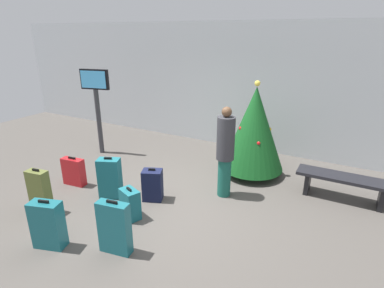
{
  "coord_description": "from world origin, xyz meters",
  "views": [
    {
      "loc": [
        2.83,
        -4.13,
        3.0
      ],
      "look_at": [
        0.06,
        0.91,
        0.9
      ],
      "focal_mm": 28.96,
      "sensor_mm": 36.0,
      "label": 1
    }
  ],
  "objects_px": {
    "suitcase_2": "(114,228)",
    "waiting_bench": "(344,182)",
    "suitcase_1": "(130,204)",
    "traveller_0": "(225,150)",
    "flight_info_kiosk": "(96,98)",
    "suitcase_3": "(74,172)",
    "suitcase_0": "(48,225)",
    "suitcase_4": "(110,178)",
    "holiday_tree": "(254,129)",
    "suitcase_5": "(40,192)",
    "suitcase_6": "(153,185)"
  },
  "relations": [
    {
      "from": "suitcase_0",
      "to": "traveller_0",
      "type": "bearing_deg",
      "value": 58.21
    },
    {
      "from": "suitcase_4",
      "to": "suitcase_6",
      "type": "xyz_separation_m",
      "value": [
        0.77,
        0.3,
        -0.09
      ]
    },
    {
      "from": "suitcase_5",
      "to": "suitcase_6",
      "type": "xyz_separation_m",
      "value": [
        1.46,
        1.28,
        -0.09
      ]
    },
    {
      "from": "suitcase_4",
      "to": "traveller_0",
      "type": "bearing_deg",
      "value": 30.38
    },
    {
      "from": "suitcase_6",
      "to": "suitcase_2",
      "type": "bearing_deg",
      "value": -74.74
    },
    {
      "from": "traveller_0",
      "to": "suitcase_2",
      "type": "xyz_separation_m",
      "value": [
        -0.71,
        -2.26,
        -0.53
      ]
    },
    {
      "from": "suitcase_0",
      "to": "suitcase_2",
      "type": "relative_size",
      "value": 0.92
    },
    {
      "from": "suitcase_4",
      "to": "suitcase_5",
      "type": "bearing_deg",
      "value": -125.2
    },
    {
      "from": "suitcase_5",
      "to": "suitcase_6",
      "type": "relative_size",
      "value": 1.3
    },
    {
      "from": "waiting_bench",
      "to": "traveller_0",
      "type": "relative_size",
      "value": 0.96
    },
    {
      "from": "traveller_0",
      "to": "suitcase_6",
      "type": "relative_size",
      "value": 2.76
    },
    {
      "from": "suitcase_2",
      "to": "waiting_bench",
      "type": "bearing_deg",
      "value": 49.29
    },
    {
      "from": "suitcase_2",
      "to": "suitcase_6",
      "type": "xyz_separation_m",
      "value": [
        -0.4,
        1.47,
        -0.1
      ]
    },
    {
      "from": "holiday_tree",
      "to": "suitcase_2",
      "type": "relative_size",
      "value": 2.48
    },
    {
      "from": "flight_info_kiosk",
      "to": "traveller_0",
      "type": "xyz_separation_m",
      "value": [
        3.7,
        -0.54,
        -0.52
      ]
    },
    {
      "from": "flight_info_kiosk",
      "to": "suitcase_0",
      "type": "xyz_separation_m",
      "value": [
        2.07,
        -3.18,
        -1.08
      ]
    },
    {
      "from": "suitcase_0",
      "to": "suitcase_2",
      "type": "distance_m",
      "value": 1.0
    },
    {
      "from": "suitcase_4",
      "to": "suitcase_1",
      "type": "bearing_deg",
      "value": -25.87
    },
    {
      "from": "traveller_0",
      "to": "suitcase_5",
      "type": "distance_m",
      "value": 3.35
    },
    {
      "from": "waiting_bench",
      "to": "suitcase_6",
      "type": "xyz_separation_m",
      "value": [
        -3.13,
        -1.71,
        -0.07
      ]
    },
    {
      "from": "holiday_tree",
      "to": "waiting_bench",
      "type": "bearing_deg",
      "value": -8.48
    },
    {
      "from": "holiday_tree",
      "to": "traveller_0",
      "type": "distance_m",
      "value": 1.2
    },
    {
      "from": "traveller_0",
      "to": "suitcase_3",
      "type": "bearing_deg",
      "value": -159.51
    },
    {
      "from": "flight_info_kiosk",
      "to": "suitcase_3",
      "type": "bearing_deg",
      "value": -63.19
    },
    {
      "from": "suitcase_0",
      "to": "suitcase_4",
      "type": "relative_size",
      "value": 0.94
    },
    {
      "from": "holiday_tree",
      "to": "suitcase_5",
      "type": "xyz_separation_m",
      "value": [
        -2.73,
        -3.27,
        -0.66
      ]
    },
    {
      "from": "holiday_tree",
      "to": "suitcase_1",
      "type": "height_order",
      "value": "holiday_tree"
    },
    {
      "from": "waiting_bench",
      "to": "suitcase_2",
      "type": "distance_m",
      "value": 4.19
    },
    {
      "from": "waiting_bench",
      "to": "suitcase_0",
      "type": "relative_size",
      "value": 2.18
    },
    {
      "from": "holiday_tree",
      "to": "traveller_0",
      "type": "bearing_deg",
      "value": -97.58
    },
    {
      "from": "waiting_bench",
      "to": "suitcase_5",
      "type": "distance_m",
      "value": 5.48
    },
    {
      "from": "suitcase_1",
      "to": "suitcase_3",
      "type": "distance_m",
      "value": 1.85
    },
    {
      "from": "traveller_0",
      "to": "suitcase_4",
      "type": "relative_size",
      "value": 2.15
    },
    {
      "from": "flight_info_kiosk",
      "to": "suitcase_0",
      "type": "bearing_deg",
      "value": -56.99
    },
    {
      "from": "suitcase_1",
      "to": "traveller_0",
      "type": "bearing_deg",
      "value": 53.89
    },
    {
      "from": "suitcase_1",
      "to": "suitcase_5",
      "type": "distance_m",
      "value": 1.61
    },
    {
      "from": "holiday_tree",
      "to": "suitcase_2",
      "type": "bearing_deg",
      "value": -104.05
    },
    {
      "from": "suitcase_3",
      "to": "suitcase_2",
      "type": "bearing_deg",
      "value": -28.57
    },
    {
      "from": "holiday_tree",
      "to": "suitcase_6",
      "type": "distance_m",
      "value": 2.47
    },
    {
      "from": "traveller_0",
      "to": "suitcase_4",
      "type": "xyz_separation_m",
      "value": [
        -1.87,
        -1.1,
        -0.54
      ]
    },
    {
      "from": "traveller_0",
      "to": "suitcase_5",
      "type": "bearing_deg",
      "value": -140.96
    },
    {
      "from": "suitcase_3",
      "to": "suitcase_1",
      "type": "bearing_deg",
      "value": -12.61
    },
    {
      "from": "traveller_0",
      "to": "suitcase_2",
      "type": "height_order",
      "value": "traveller_0"
    },
    {
      "from": "holiday_tree",
      "to": "suitcase_0",
      "type": "distance_m",
      "value": 4.28
    },
    {
      "from": "flight_info_kiosk",
      "to": "suitcase_5",
      "type": "height_order",
      "value": "flight_info_kiosk"
    },
    {
      "from": "suitcase_5",
      "to": "suitcase_0",
      "type": "bearing_deg",
      "value": -30.97
    },
    {
      "from": "flight_info_kiosk",
      "to": "suitcase_0",
      "type": "relative_size",
      "value": 2.79
    },
    {
      "from": "waiting_bench",
      "to": "suitcase_4",
      "type": "bearing_deg",
      "value": -152.76
    },
    {
      "from": "suitcase_0",
      "to": "suitcase_1",
      "type": "distance_m",
      "value": 1.29
    },
    {
      "from": "suitcase_3",
      "to": "suitcase_5",
      "type": "bearing_deg",
      "value": -72.43
    }
  ]
}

